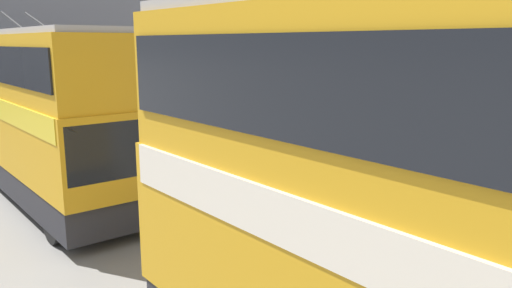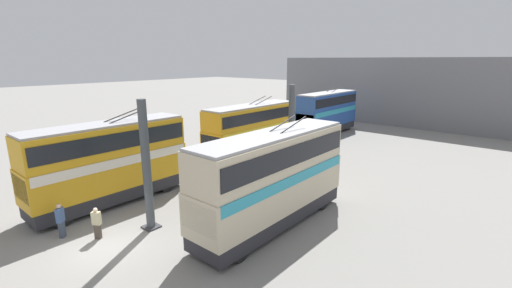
{
  "view_description": "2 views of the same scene",
  "coord_description": "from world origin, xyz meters",
  "px_view_note": "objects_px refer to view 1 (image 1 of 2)",
  "views": [
    {
      "loc": [
        1.32,
        9.09,
        4.55
      ],
      "look_at": [
        13.2,
        -0.6,
        1.42
      ],
      "focal_mm": 35.0,
      "sensor_mm": 36.0,
      "label": 1
    },
    {
      "loc": [
        -6.54,
        -15.2,
        8.79
      ],
      "look_at": [
        12.36,
        0.91,
        2.65
      ],
      "focal_mm": 24.0,
      "sensor_mm": 36.0,
      "label": 2
    }
  ],
  "objects_px": {
    "person_by_left_row": "(380,177)",
    "oil_drum": "(298,170)",
    "person_aisle_midway": "(257,156)",
    "bus_right_mid": "(45,105)"
  },
  "relations": [
    {
      "from": "person_aisle_midway",
      "to": "oil_drum",
      "type": "xyz_separation_m",
      "value": [
        -0.65,
        -1.18,
        -0.51
      ]
    },
    {
      "from": "person_by_left_row",
      "to": "person_aisle_midway",
      "type": "bearing_deg",
      "value": 108.49
    },
    {
      "from": "person_aisle_midway",
      "to": "person_by_left_row",
      "type": "height_order",
      "value": "person_aisle_midway"
    },
    {
      "from": "oil_drum",
      "to": "person_by_left_row",
      "type": "bearing_deg",
      "value": -176.63
    },
    {
      "from": "person_by_left_row",
      "to": "oil_drum",
      "type": "relative_size",
      "value": 1.77
    },
    {
      "from": "person_aisle_midway",
      "to": "person_by_left_row",
      "type": "relative_size",
      "value": 1.12
    },
    {
      "from": "person_aisle_midway",
      "to": "person_by_left_row",
      "type": "distance_m",
      "value": 4.01
    },
    {
      "from": "person_by_left_row",
      "to": "oil_drum",
      "type": "bearing_deg",
      "value": 91.99
    },
    {
      "from": "oil_drum",
      "to": "bus_right_mid",
      "type": "bearing_deg",
      "value": 62.09
    },
    {
      "from": "bus_right_mid",
      "to": "person_aisle_midway",
      "type": "bearing_deg",
      "value": -117.7
    }
  ]
}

